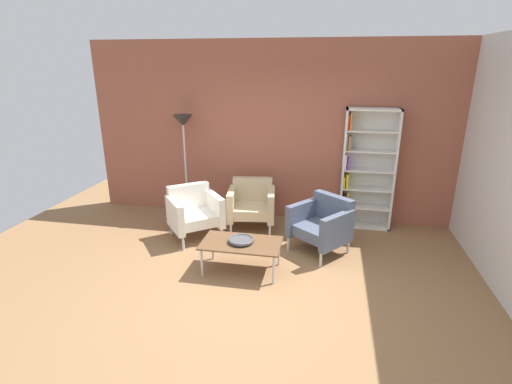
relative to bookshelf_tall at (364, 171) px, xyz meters
name	(u,v)px	position (x,y,z in m)	size (l,w,h in m)	color
ground_plane	(249,292)	(-1.39, -2.26, -0.93)	(8.32, 8.32, 0.00)	olive
brick_back_panel	(279,133)	(-1.39, 0.20, 0.52)	(6.40, 0.12, 2.90)	#9E5642
bookshelf_tall	(364,171)	(0.00, 0.00, 0.00)	(0.80, 0.30, 1.90)	silver
coffee_table_low	(241,245)	(-1.58, -1.80, -0.56)	(1.00, 0.56, 0.40)	brown
decorative_bowl	(241,240)	(-1.58, -1.80, -0.50)	(0.32, 0.32, 0.05)	#4C4C51
armchair_corner_red	(252,204)	(-1.72, -0.44, -0.52)	(0.80, 0.75, 0.78)	#C6B289
armchair_by_bookshelf	(322,223)	(-0.60, -1.03, -0.52)	(0.95, 0.94, 0.78)	#4C566B
armchair_spare_guest	(194,211)	(-2.51, -0.94, -0.52)	(0.95, 0.94, 0.78)	white
floor_lamp_torchiere	(184,133)	(-2.93, -0.11, 0.52)	(0.32, 0.32, 1.74)	silver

